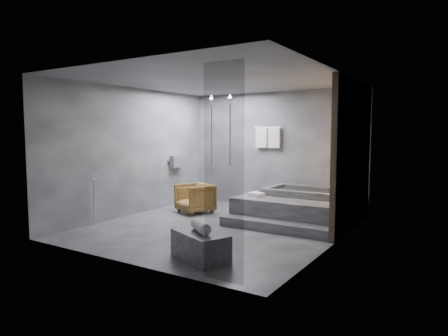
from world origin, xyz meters
The scene contains 7 objects.
room centered at (0.40, 0.24, 1.73)m, with size 5.00×5.04×2.82m.
tub_deck centered at (1.05, 1.45, 0.25)m, with size 2.20×2.00×0.50m, color #39393B.
tub_step centered at (1.05, 0.27, 0.09)m, with size 2.20×0.36×0.18m, color #39393B.
concrete_bench centered at (0.86, -1.82, 0.20)m, with size 0.89×0.49×0.40m, color #303032.
driftwood_chair centered at (-1.21, 0.86, 0.33)m, with size 0.71×0.73×0.66m, color #432C10.
rolled_towel centered at (0.86, -1.81, 0.48)m, with size 0.16×0.16×0.45m, color silver.
deck_towel centered at (0.33, 0.92, 0.54)m, with size 0.30×0.22×0.08m, color white.
Camera 1 is at (4.14, -6.38, 1.84)m, focal length 32.00 mm.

